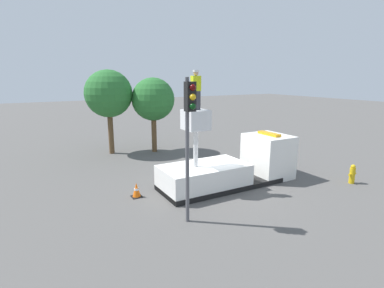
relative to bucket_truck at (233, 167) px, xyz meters
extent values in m
plane|color=#565451|center=(-0.71, 0.00, -0.87)|extent=(120.00, 120.00, 0.00)
cube|color=black|center=(-0.71, 0.00, -0.75)|extent=(6.14, 2.38, 0.24)
cube|color=white|center=(-1.69, 0.00, -0.26)|extent=(4.19, 2.32, 1.22)
cube|color=white|center=(2.36, 0.00, 0.28)|extent=(1.95, 2.32, 2.29)
cube|color=black|center=(3.34, 0.00, 0.74)|extent=(0.03, 1.98, 0.92)
cube|color=orange|center=(2.36, 0.00, 1.50)|extent=(0.36, 1.39, 0.14)
cylinder|color=silver|center=(-2.16, 0.00, 1.28)|extent=(0.22, 0.22, 1.86)
cube|color=silver|center=(-2.16, 0.00, 2.56)|extent=(1.05, 1.05, 0.90)
cube|color=#38383D|center=(-2.16, 0.00, 3.43)|extent=(0.34, 0.26, 0.84)
cube|color=#D1E519|center=(-2.16, 0.00, 4.18)|extent=(0.40, 0.26, 0.66)
sphere|color=tan|center=(-2.16, 0.00, 4.62)|extent=(0.23, 0.23, 0.23)
cylinder|color=white|center=(-2.16, 0.00, 4.71)|extent=(0.26, 0.26, 0.09)
cylinder|color=#515156|center=(-3.94, -2.49, 1.80)|extent=(0.14, 0.14, 5.33)
cube|color=black|center=(-3.94, -2.70, 3.81)|extent=(0.34, 0.28, 1.00)
sphere|color=#490707|center=(-3.94, -2.88, 4.12)|extent=(0.22, 0.22, 0.22)
sphere|color=gold|center=(-3.94, -2.88, 3.81)|extent=(0.22, 0.22, 0.22)
sphere|color=#083710|center=(-3.94, -2.88, 3.50)|extent=(0.22, 0.22, 0.22)
cylinder|color=gold|center=(5.35, -2.97, -0.46)|extent=(0.28, 0.28, 0.81)
sphere|color=gold|center=(5.35, -2.97, 0.01)|extent=(0.23, 0.23, 0.23)
cylinder|color=gold|center=(5.15, -2.97, -0.38)|extent=(0.12, 0.11, 0.11)
cylinder|color=gold|center=(5.55, -2.97, -0.38)|extent=(0.12, 0.11, 0.11)
cube|color=black|center=(-4.85, 0.69, -0.85)|extent=(0.47, 0.47, 0.03)
cone|color=orange|center=(-4.85, 0.69, -0.53)|extent=(0.39, 0.39, 0.66)
cylinder|color=white|center=(-4.85, 0.69, -0.50)|extent=(0.20, 0.20, 0.09)
cylinder|color=brown|center=(-0.90, 8.19, 0.50)|extent=(0.36, 0.36, 2.73)
sphere|color=#286B2D|center=(-0.90, 8.19, 2.92)|extent=(3.01, 3.01, 3.01)
cylinder|color=brown|center=(-3.76, 9.15, 0.67)|extent=(0.36, 0.36, 3.07)
sphere|color=#286B2D|center=(-3.76, 9.15, 3.34)|extent=(3.24, 3.24, 3.24)
camera|label=1|loc=(-8.87, -11.64, 4.48)|focal=28.00mm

